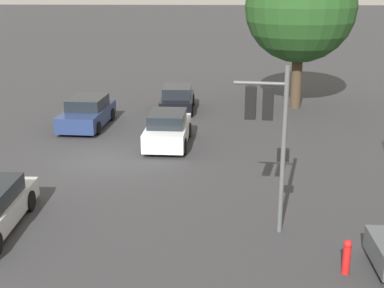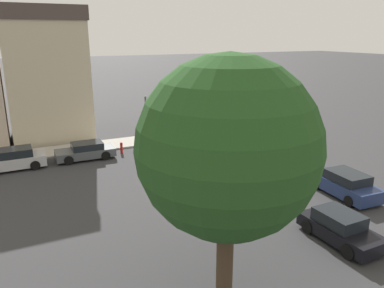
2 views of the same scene
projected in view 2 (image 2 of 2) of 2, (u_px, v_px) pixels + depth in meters
ground_plane at (264, 172)px, 26.21m from camera, size 300.00×300.00×0.00m
rowhouse_backdrop at (7, 82)px, 32.39m from camera, size 8.05×13.48×11.56m
street_tree at (228, 148)px, 12.21m from camera, size 6.13×6.13×8.77m
traffic_signal at (152, 116)px, 28.06m from camera, size 0.52×1.64×4.88m
crossing_car_0 at (340, 228)px, 17.29m from camera, size 3.95×1.89×1.39m
crossing_car_1 at (241, 137)px, 32.59m from camera, size 4.81×2.13×1.31m
crossing_car_2 at (345, 184)px, 22.24m from camera, size 4.53×2.20×1.48m
crossing_car_3 at (255, 178)px, 23.03m from camera, size 4.20×1.96×1.53m
parked_car_0 at (86, 151)px, 28.74m from camera, size 2.01×4.41×1.30m
parked_car_1 at (14, 159)px, 26.58m from camera, size 2.01×4.23×1.50m
fire_hydrant at (121, 147)px, 30.14m from camera, size 0.22×0.22×0.92m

